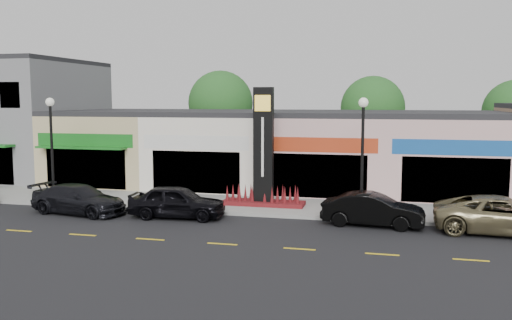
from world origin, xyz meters
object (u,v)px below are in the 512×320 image
object	(u,v)px
lamp_west_near	(51,139)
lamp_east_near	(363,145)
car_black_sedan	(177,202)
car_black_conv	(373,210)
car_dark_sedan	(79,199)
pylon_sign	(263,164)
car_gold_suv	(504,215)

from	to	relation	value
lamp_west_near	lamp_east_near	distance (m)	16.00
lamp_east_near	car_black_sedan	world-z (taller)	lamp_east_near
lamp_west_near	lamp_east_near	world-z (taller)	same
lamp_west_near	lamp_east_near	size ratio (longest dim) A/B	1.00
lamp_west_near	car_black_conv	distance (m)	16.82
car_black_sedan	car_dark_sedan	bearing A→B (deg)	89.37
pylon_sign	car_gold_suv	world-z (taller)	pylon_sign
lamp_west_near	pylon_sign	world-z (taller)	pylon_sign
pylon_sign	car_black_conv	bearing A→B (deg)	-26.69
lamp_west_near	car_black_sedan	bearing A→B (deg)	-11.53
lamp_east_near	pylon_sign	distance (m)	5.42
lamp_west_near	car_dark_sedan	bearing A→B (deg)	-34.56
car_black_sedan	car_black_conv	size ratio (longest dim) A/B	1.03
lamp_west_near	car_black_sedan	world-z (taller)	lamp_west_near
pylon_sign	car_dark_sedan	bearing A→B (deg)	-157.65
lamp_east_near	car_black_conv	xyz separation A→B (m)	(0.55, -1.09, -2.75)
car_gold_suv	car_dark_sedan	bearing A→B (deg)	95.71
car_dark_sedan	car_black_conv	bearing A→B (deg)	-78.28
lamp_east_near	car_black_conv	bearing A→B (deg)	-63.15
lamp_east_near	car_black_sedan	bearing A→B (deg)	-169.60
lamp_east_near	car_dark_sedan	bearing A→B (deg)	-172.50
pylon_sign	car_black_conv	xyz separation A→B (m)	(5.55, -2.79, -1.55)
car_dark_sedan	pylon_sign	bearing A→B (deg)	-58.69
car_gold_suv	car_black_sedan	bearing A→B (deg)	95.36
pylon_sign	car_dark_sedan	world-z (taller)	pylon_sign
lamp_east_near	car_gold_suv	size ratio (longest dim) A/B	0.98
car_black_sedan	car_gold_suv	distance (m)	14.27
car_black_conv	pylon_sign	bearing A→B (deg)	69.18
lamp_west_near	pylon_sign	size ratio (longest dim) A/B	0.91
lamp_west_near	car_dark_sedan	size ratio (longest dim) A/B	1.12
pylon_sign	car_black_sedan	distance (m)	4.95
car_black_conv	car_gold_suv	xyz separation A→B (m)	(5.29, -0.15, 0.05)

